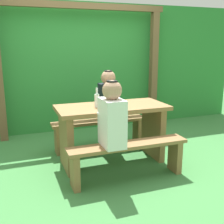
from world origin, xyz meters
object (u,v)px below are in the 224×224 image
(drinking_glass, at_px, (107,105))
(bottle_left, at_px, (106,97))
(bench_far, at_px, (100,128))
(bench_near, at_px, (128,154))
(person_white_shirt, at_px, (112,116))
(person_black_coat, at_px, (108,97))
(bottle_right, at_px, (97,100))
(picnic_table, at_px, (112,124))

(drinking_glass, xyz_separation_m, bottle_left, (0.06, 0.21, 0.06))
(bench_far, bearing_deg, bench_near, -90.00)
(person_white_shirt, xyz_separation_m, person_black_coat, (0.33, 1.06, 0.00))
(bottle_right, bearing_deg, bench_near, -68.78)
(drinking_glass, relative_size, bottle_left, 0.37)
(person_white_shirt, height_order, person_black_coat, same)
(drinking_glass, height_order, bottle_right, bottle_right)
(bench_far, distance_m, drinking_glass, 0.84)
(picnic_table, xyz_separation_m, drinking_glass, (-0.11, -0.14, 0.29))
(bench_far, xyz_separation_m, bottle_left, (-0.05, -0.45, 0.55))
(picnic_table, relative_size, bottle_right, 5.81)
(picnic_table, distance_m, drinking_glass, 0.34)
(bench_near, relative_size, bench_far, 1.00)
(bottle_left, distance_m, bottle_right, 0.18)
(bottle_left, bearing_deg, drinking_glass, -106.41)
(picnic_table, height_order, drinking_glass, drinking_glass)
(picnic_table, relative_size, bottle_left, 5.70)
(bench_near, xyz_separation_m, drinking_glass, (-0.11, 0.40, 0.49))
(person_white_shirt, xyz_separation_m, bottle_right, (-0.01, 0.52, 0.08))
(drinking_glass, xyz_separation_m, bottle_right, (-0.09, 0.12, 0.05))
(bench_near, height_order, bottle_right, bottle_right)
(person_black_coat, distance_m, bottle_right, 0.64)
(bottle_left, bearing_deg, picnic_table, -58.78)
(bottle_left, bearing_deg, person_black_coat, 67.47)
(person_black_coat, height_order, drinking_glass, person_black_coat)
(drinking_glass, relative_size, bottle_right, 0.37)
(bench_far, distance_m, person_black_coat, 0.47)
(bottle_left, xyz_separation_m, bottle_right, (-0.15, -0.09, -0.01))
(bench_near, xyz_separation_m, person_black_coat, (0.14, 1.06, 0.45))
(bench_far, distance_m, bottle_left, 0.71)
(bench_far, xyz_separation_m, drinking_glass, (-0.11, -0.67, 0.49))
(picnic_table, bearing_deg, bottle_right, -176.81)
(bench_far, distance_m, bottle_right, 0.79)
(bench_near, height_order, bottle_left, bottle_left)
(person_black_coat, relative_size, bottle_right, 2.99)
(person_black_coat, height_order, bottle_right, person_black_coat)
(bench_far, xyz_separation_m, person_black_coat, (0.14, -0.00, 0.45))
(bench_far, bearing_deg, bottle_left, -96.02)
(bench_far, xyz_separation_m, bottle_right, (-0.20, -0.54, 0.54))
(person_white_shirt, bearing_deg, bench_far, 79.55)
(bench_near, xyz_separation_m, bottle_left, (-0.05, 0.61, 0.55))
(bench_near, distance_m, bottle_left, 0.82)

